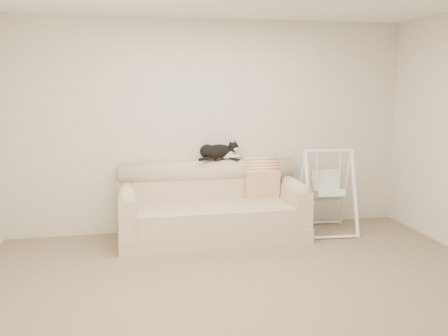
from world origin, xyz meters
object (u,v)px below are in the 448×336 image
sofa (211,208)px  remote_a (220,159)px  remote_b (233,159)px  baby_swing (327,191)px  tuxedo_cat (218,151)px

sofa → remote_a: (0.16, 0.24, 0.56)m
remote_b → baby_swing: 1.23m
tuxedo_cat → remote_b: bearing=-0.6°
remote_b → tuxedo_cat: size_ratio=0.28×
remote_b → baby_swing: (1.13, -0.30, -0.39)m
sofa → tuxedo_cat: bearing=61.3°
remote_b → baby_swing: bearing=-14.9°
sofa → remote_a: bearing=57.3°
tuxedo_cat → baby_swing: (1.32, -0.30, -0.49)m
remote_b → baby_swing: size_ratio=0.15×
sofa → remote_b: remote_b is taller
sofa → tuxedo_cat: (0.13, 0.23, 0.66)m
sofa → remote_a: size_ratio=12.41×
remote_a → baby_swing: (1.29, -0.31, -0.39)m
remote_b → tuxedo_cat: tuxedo_cat is taller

